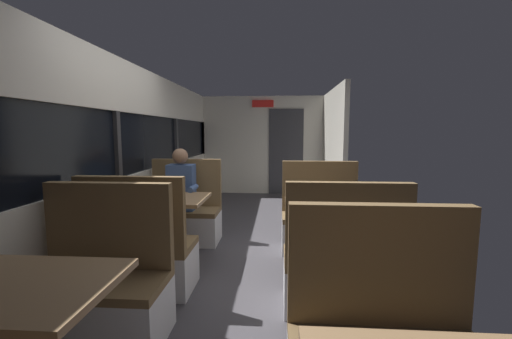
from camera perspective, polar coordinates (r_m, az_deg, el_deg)
The scene contains 13 objects.
ground_plane at distance 3.82m, azimuth -1.91°, elevation -16.18°, with size 3.30×9.20×0.02m, color #423F44.
carriage_window_panel_left at distance 3.96m, azimuth -23.37°, elevation 0.84°, with size 0.09×8.48×2.30m.
carriage_end_bulkhead at distance 7.71m, azimuth 1.65°, elevation 4.17°, with size 2.90×0.11×2.30m.
carriage_aisle_panel_right at distance 6.60m, azimuth 13.42°, elevation 3.68°, with size 0.08×2.40×2.30m, color beige.
dining_table_near_window at distance 2.06m, azimuth -36.23°, elevation -18.46°, with size 0.90×0.70×0.74m.
bench_near_window_facing_entry at distance 2.71m, azimuth -25.67°, elevation -19.00°, with size 0.95×0.50×1.10m.
dining_table_mid_window at distance 3.80m, azimuth -15.61°, elevation -6.25°, with size 0.90×0.70×0.74m.
bench_mid_window_facing_end at distance 3.27m, azimuth -19.64°, elevation -14.25°, with size 0.95×0.50×1.10m.
bench_mid_window_facing_entry at distance 4.52m, azimuth -12.51°, elevation -8.16°, with size 0.95×0.50×1.10m.
dining_table_rear_aisle at distance 3.43m, azimuth 12.83°, elevation -7.54°, with size 0.90×0.70×0.74m.
bench_rear_aisle_facing_end at distance 2.88m, azimuth 14.90°, elevation -16.98°, with size 0.95×0.50×1.10m.
bench_rear_aisle_facing_entry at distance 4.18m, azimuth 11.23°, elevation -9.34°, with size 0.95×0.50×1.10m.
seated_passenger at distance 4.40m, azimuth -12.84°, elevation -5.77°, with size 0.47×0.55×1.26m.
Camera 1 is at (0.36, -3.50, 1.47)m, focal length 22.74 mm.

